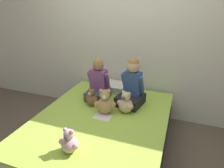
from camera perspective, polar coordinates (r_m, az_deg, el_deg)
The scene contains 11 objects.
ground_plane at distance 2.70m, azimuth -2.92°, elevation -17.77°, with size 14.00×14.00×0.00m, color brown.
wall_behind_bed at distance 3.07m, azimuth 4.29°, elevation 13.40°, with size 8.00×0.06×2.50m.
bed at distance 2.55m, azimuth -3.03°, elevation -13.90°, with size 1.54×1.93×0.46m.
child_on_left at distance 2.77m, azimuth -3.95°, elevation 0.39°, with size 0.31×0.30×0.58m.
child_on_right at distance 2.62m, azimuth 5.67°, elevation -0.42°, with size 0.37×0.40×0.63m.
teddy_bear_held_by_left_child at distance 2.65m, azimuth -5.77°, elevation -4.05°, with size 0.19×0.15×0.24m.
teddy_bear_held_by_right_child at distance 2.47m, azimuth 3.95°, elevation -5.60°, with size 0.23×0.18×0.28m.
teddy_bear_between_children at distance 2.45m, azimuth -2.00°, elevation -5.46°, with size 0.26×0.20×0.32m.
teddy_bear_at_foot_of_bed at distance 1.93m, azimuth -12.07°, elevation -15.94°, with size 0.21×0.16×0.25m.
pillow_at_headboard at distance 3.04m, azimuth 2.53°, elevation -1.15°, with size 0.48×0.30×0.11m.
sign_card at distance 2.43m, azimuth -2.72°, elevation -9.31°, with size 0.21×0.15×0.00m.
Camera 1 is at (0.82, -1.87, 1.76)m, focal length 32.00 mm.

